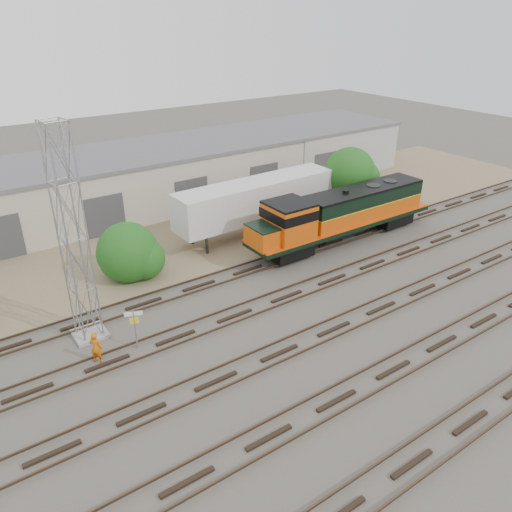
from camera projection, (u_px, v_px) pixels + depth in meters
ground at (301, 308)px, 31.41m from camera, size 140.00×140.00×0.00m
dirt_strip at (189, 230)px, 42.44m from camera, size 80.00×16.00×0.02m
tracks at (334, 329)px, 29.17m from camera, size 80.00×20.40×0.28m
warehouse at (148, 177)px, 47.17m from camera, size 58.40×10.40×5.30m
locomotive at (341, 214)px, 39.32m from camera, size 17.41×3.06×4.19m
signal_tower at (74, 241)px, 26.11m from camera, size 1.80×1.80×12.21m
sign_post at (134, 323)px, 26.92m from camera, size 0.93×0.40×2.40m
worker at (96, 348)px, 26.18m from camera, size 0.78×0.78×1.83m
semi_trailer at (260, 200)px, 41.13m from camera, size 14.52×3.35×4.44m
dumpster_blue at (363, 170)px, 55.75m from camera, size 2.04×1.98×1.50m
dumpster_red at (344, 173)px, 54.94m from camera, size 1.90×1.84×1.40m
tree_mid at (132, 254)px, 34.30m from camera, size 4.45×4.24×4.24m
tree_east at (353, 174)px, 44.41m from camera, size 4.74×4.51×6.09m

